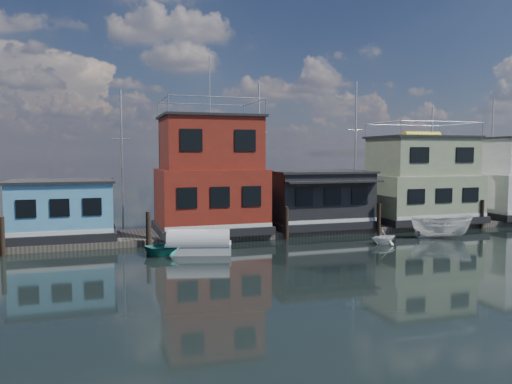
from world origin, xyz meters
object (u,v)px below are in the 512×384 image
object	(u,v)px
houseboat_green	(421,181)
motorboat	(442,227)
houseboat_red	(210,177)
houseboat_dark	(317,198)
dinghy_teal	(181,245)
dinghy_white	(384,237)
tarp_runabout	(199,244)
houseboat_blue	(62,209)

from	to	relation	value
houseboat_green	motorboat	bearing A→B (deg)	-112.71
houseboat_red	motorboat	bearing A→B (deg)	-20.35
houseboat_dark	dinghy_teal	bearing A→B (deg)	-155.64
motorboat	dinghy_white	size ratio (longest dim) A/B	2.21
houseboat_green	dinghy_white	distance (m)	10.08
motorboat	tarp_runabout	distance (m)	16.69
motorboat	houseboat_red	bearing A→B (deg)	93.35
houseboat_blue	houseboat_dark	world-z (taller)	houseboat_dark
motorboat	dinghy_teal	world-z (taller)	motorboat
houseboat_red	houseboat_green	distance (m)	17.01
houseboat_red	houseboat_blue	bearing A→B (deg)	-180.00
houseboat_red	houseboat_green	size ratio (longest dim) A/B	1.41
houseboat_green	motorboat	distance (m)	6.53
houseboat_blue	tarp_runabout	xyz separation A→B (m)	(7.53, -5.56, -1.65)
houseboat_green	houseboat_dark	bearing A→B (deg)	-179.88
houseboat_dark	houseboat_green	size ratio (longest dim) A/B	0.88
houseboat_red	houseboat_green	xyz separation A→B (m)	(17.00, 0.00, -0.55)
tarp_runabout	dinghy_teal	bearing A→B (deg)	161.50
houseboat_green	motorboat	xyz separation A→B (m)	(-2.28, -5.46, -2.77)
houseboat_blue	dinghy_teal	size ratio (longest dim) A/B	1.57
houseboat_red	motorboat	distance (m)	16.04
houseboat_red	houseboat_dark	xyz separation A→B (m)	(8.00, -0.02, -1.69)
tarp_runabout	houseboat_green	bearing A→B (deg)	31.44
dinghy_teal	houseboat_dark	bearing A→B (deg)	-84.90
houseboat_dark	tarp_runabout	size ratio (longest dim) A/B	1.88
motorboat	tarp_runabout	bearing A→B (deg)	114.06
houseboat_blue	motorboat	bearing A→B (deg)	-12.70
houseboat_green	motorboat	size ratio (longest dim) A/B	2.08
houseboat_blue	tarp_runabout	world-z (taller)	houseboat_blue
houseboat_dark	motorboat	bearing A→B (deg)	-39.00
motorboat	dinghy_white	world-z (taller)	motorboat
houseboat_blue	motorboat	xyz separation A→B (m)	(24.22, -5.46, -1.43)
houseboat_red	tarp_runabout	bearing A→B (deg)	-109.48
houseboat_blue	dinghy_white	distance (m)	20.28
houseboat_red	dinghy_teal	bearing A→B (deg)	-120.28
houseboat_dark	houseboat_green	xyz separation A→B (m)	(9.00, 0.02, 1.13)
houseboat_dark	houseboat_green	bearing A→B (deg)	0.12
houseboat_dark	dinghy_white	distance (m)	6.75
houseboat_dark	motorboat	world-z (taller)	houseboat_dark
tarp_runabout	dinghy_teal	xyz separation A→B (m)	(-0.92, 0.61, -0.14)
tarp_runabout	dinghy_teal	distance (m)	1.12
houseboat_blue	houseboat_red	world-z (taller)	houseboat_red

